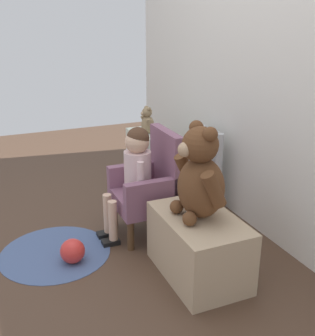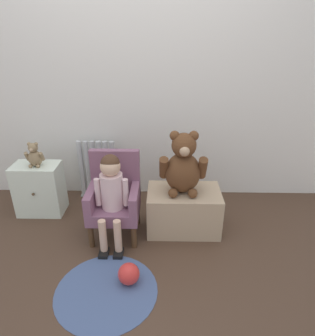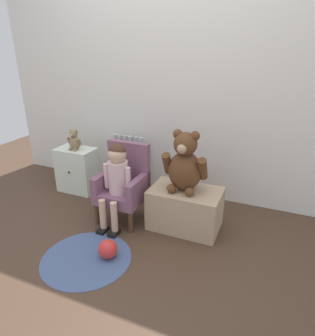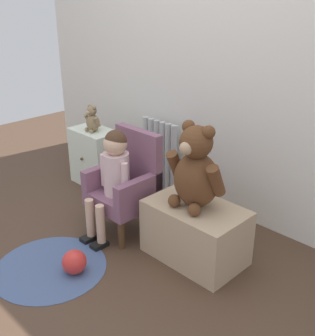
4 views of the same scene
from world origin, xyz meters
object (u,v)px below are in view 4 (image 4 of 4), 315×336
object	(u,v)px
small_dresser	(95,157)
toy_ball	(74,262)
child_armchair	(127,184)
child_figure	(113,169)
floor_rug	(50,267)
small_teddy_bear	(92,120)
large_teddy_bear	(196,171)
radiator	(160,157)
low_bench	(195,232)

from	to	relation	value
small_dresser	toy_ball	world-z (taller)	small_dresser
child_armchair	child_figure	bearing A→B (deg)	-90.00
child_armchair	floor_rug	distance (m)	0.72
small_teddy_bear	floor_rug	bearing A→B (deg)	-51.04
child_figure	large_teddy_bear	distance (m)	0.57
radiator	small_dresser	world-z (taller)	radiator
child_armchair	small_teddy_bear	world-z (taller)	small_teddy_bear
radiator	child_armchair	distance (m)	0.63
low_bench	large_teddy_bear	size ratio (longest dim) A/B	1.17
child_armchair	child_figure	world-z (taller)	child_figure
large_teddy_bear	floor_rug	world-z (taller)	large_teddy_bear
radiator	small_dresser	size ratio (longest dim) A/B	1.24
small_teddy_bear	toy_ball	bearing A→B (deg)	-43.35
small_teddy_bear	child_figure	bearing A→B (deg)	-27.83
toy_ball	large_teddy_bear	bearing A→B (deg)	58.63
toy_ball	low_bench	bearing A→B (deg)	57.38
child_armchair	child_figure	distance (m)	0.18
small_teddy_bear	floor_rug	xyz separation A→B (m)	(0.73, -0.90, -0.56)
large_teddy_bear	radiator	bearing A→B (deg)	147.36
child_armchair	child_figure	size ratio (longest dim) A/B	0.94
low_bench	small_teddy_bear	world-z (taller)	small_teddy_bear
small_dresser	child_figure	size ratio (longest dim) A/B	0.65
child_armchair	toy_ball	xyz separation A→B (m)	(0.16, -0.56, -0.26)
floor_rug	small_teddy_bear	bearing A→B (deg)	128.96
radiator	low_bench	xyz separation A→B (m)	(0.81, -0.51, -0.12)
large_teddy_bear	floor_rug	bearing A→B (deg)	-126.49
radiator	child_armchair	xyz separation A→B (m)	(0.26, -0.57, 0.04)
small_teddy_bear	child_armchair	bearing A→B (deg)	-20.44
child_armchair	toy_ball	size ratio (longest dim) A/B	4.73
toy_ball	small_teddy_bear	bearing A→B (deg)	136.65
floor_rug	low_bench	bearing A→B (deg)	52.51
floor_rug	radiator	bearing A→B (deg)	103.05
radiator	child_figure	bearing A→B (deg)	-69.26
small_dresser	child_armchair	world-z (taller)	child_armchair
child_figure	floor_rug	bearing A→B (deg)	-87.52
child_armchair	large_teddy_bear	bearing A→B (deg)	6.28
large_teddy_bear	floor_rug	xyz separation A→B (m)	(-0.52, -0.70, -0.57)
toy_ball	small_dresser	bearing A→B (deg)	136.67
large_teddy_bear	floor_rug	distance (m)	1.04
small_dresser	small_teddy_bear	bearing A→B (deg)	-42.39
small_dresser	floor_rug	world-z (taller)	small_dresser
small_teddy_bear	small_dresser	bearing A→B (deg)	137.61
floor_rug	large_teddy_bear	bearing A→B (deg)	53.51
child_armchair	low_bench	bearing A→B (deg)	5.85
radiator	small_dresser	distance (m)	0.55
child_armchair	toy_ball	distance (m)	0.64
small_teddy_bear	floor_rug	world-z (taller)	small_teddy_bear
small_dresser	large_teddy_bear	size ratio (longest dim) A/B	0.93
child_figure	small_teddy_bear	distance (m)	0.80
child_armchair	small_dresser	bearing A→B (deg)	158.83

